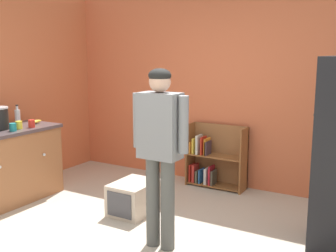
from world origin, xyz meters
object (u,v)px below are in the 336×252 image
object	(u,v)px
bookshelf	(213,160)
clear_bottle	(18,116)
teal_cup	(13,127)
pet_carrier	(134,198)
yellow_cup	(19,125)
banana_bunch	(37,121)
red_cup	(32,124)
standing_person	(160,143)

from	to	relation	value
bookshelf	clear_bottle	size ratio (longest dim) A/B	3.46
bookshelf	teal_cup	distance (m)	2.60
pet_carrier	teal_cup	xyz separation A→B (m)	(-1.37, -0.49, 0.77)
teal_cup	bookshelf	bearing A→B (deg)	46.33
yellow_cup	bookshelf	bearing A→B (deg)	43.19
banana_bunch	clear_bottle	bearing A→B (deg)	-146.70
yellow_cup	red_cup	distance (m)	0.15
teal_cup	red_cup	bearing A→B (deg)	90.24
bookshelf	red_cup	distance (m)	2.41
teal_cup	standing_person	bearing A→B (deg)	-1.66
standing_person	teal_cup	xyz separation A→B (m)	(-2.06, 0.06, -0.06)
bookshelf	standing_person	world-z (taller)	standing_person
banana_bunch	standing_person	bearing A→B (deg)	-14.26
bookshelf	pet_carrier	world-z (taller)	bookshelf
bookshelf	red_cup	bearing A→B (deg)	-138.43
pet_carrier	standing_person	bearing A→B (deg)	-38.38
pet_carrier	red_cup	xyz separation A→B (m)	(-1.37, -0.21, 0.77)
bookshelf	clear_bottle	xyz separation A→B (m)	(-2.12, -1.46, 0.63)
clear_bottle	red_cup	distance (m)	0.38
standing_person	clear_bottle	size ratio (longest dim) A/B	6.81
standing_person	red_cup	world-z (taller)	standing_person
bookshelf	teal_cup	xyz separation A→B (m)	(-1.75, -1.83, 0.58)
bookshelf	standing_person	xyz separation A→B (m)	(0.31, -1.89, 0.64)
bookshelf	pet_carrier	distance (m)	1.41
pet_carrier	banana_bunch	distance (m)	1.71
teal_cup	red_cup	xyz separation A→B (m)	(-0.00, 0.28, 0.00)
yellow_cup	red_cup	bearing A→B (deg)	68.55
bookshelf	clear_bottle	world-z (taller)	clear_bottle
teal_cup	clear_bottle	bearing A→B (deg)	134.47
yellow_cup	teal_cup	bearing A→B (deg)	-67.03
standing_person	clear_bottle	bearing A→B (deg)	169.84
standing_person	pet_carrier	xyz separation A→B (m)	(-0.69, 0.55, -0.83)
pet_carrier	yellow_cup	size ratio (longest dim) A/B	5.81
clear_bottle	teal_cup	xyz separation A→B (m)	(0.37, -0.38, -0.05)
clear_bottle	standing_person	bearing A→B (deg)	-10.16
standing_person	pet_carrier	world-z (taller)	standing_person
standing_person	yellow_cup	world-z (taller)	standing_person
standing_person	banana_bunch	size ratio (longest dim) A/B	10.75
banana_bunch	yellow_cup	xyz separation A→B (m)	(0.11, -0.37, 0.02)
pet_carrier	red_cup	size ratio (longest dim) A/B	5.81
clear_bottle	teal_cup	bearing A→B (deg)	-45.53
bookshelf	standing_person	size ratio (longest dim) A/B	0.51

